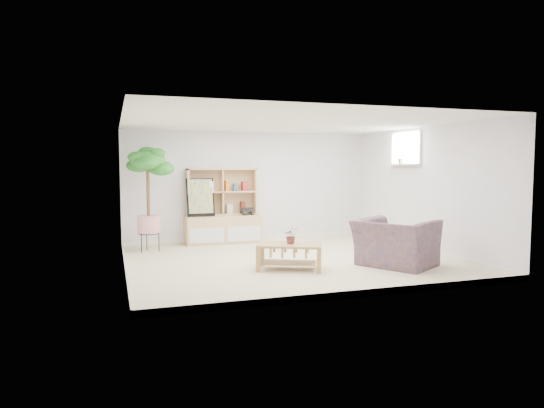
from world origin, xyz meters
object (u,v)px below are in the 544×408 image
object	(u,v)px
coffee_table	(290,257)
floor_tree	(148,199)
storage_unit	(223,206)
armchair	(396,240)

from	to	relation	value
coffee_table	floor_tree	world-z (taller)	floor_tree
storage_unit	armchair	size ratio (longest dim) A/B	1.34
coffee_table	armchair	distance (m)	1.79
armchair	storage_unit	bearing A→B (deg)	3.70
coffee_table	armchair	size ratio (longest dim) A/B	0.85
coffee_table	armchair	world-z (taller)	armchair
storage_unit	armchair	xyz separation A→B (m)	(2.19, -3.21, -0.36)
coffee_table	floor_tree	bearing A→B (deg)	155.32
coffee_table	floor_tree	distance (m)	3.22
coffee_table	floor_tree	size ratio (longest dim) A/B	0.50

